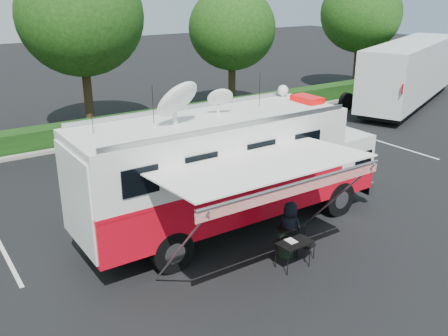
# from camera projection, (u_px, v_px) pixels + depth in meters

# --- Properties ---
(ground_plane) EXTENTS (120.00, 120.00, 0.00)m
(ground_plane) POSITION_uv_depth(u_px,v_px,m) (233.00, 227.00, 16.17)
(ground_plane) COLOR black
(ground_plane) RESTS_ON ground
(back_border) EXTENTS (60.00, 6.14, 8.87)m
(back_border) POSITION_uv_depth(u_px,v_px,m) (105.00, 35.00, 25.07)
(back_border) COLOR #9E998E
(back_border) RESTS_ON ground_plane
(stall_lines) EXTENTS (24.12, 5.50, 0.01)m
(stall_lines) POSITION_uv_depth(u_px,v_px,m) (175.00, 200.00, 18.24)
(stall_lines) COLOR silver
(stall_lines) RESTS_ON ground_plane
(command_truck) EXTENTS (10.04, 2.76, 4.82)m
(command_truck) POSITION_uv_depth(u_px,v_px,m) (231.00, 168.00, 15.41)
(command_truck) COLOR black
(command_truck) RESTS_ON ground_plane
(awning) EXTENTS (5.48, 2.82, 3.31)m
(awning) POSITION_uv_depth(u_px,v_px,m) (267.00, 169.00, 12.34)
(awning) COLOR white
(awning) RESTS_ON ground_plane
(person) EXTENTS (0.80, 0.94, 1.63)m
(person) POSITION_uv_depth(u_px,v_px,m) (288.00, 253.00, 14.62)
(person) COLOR black
(person) RESTS_ON ground_plane
(folding_table) EXTENTS (0.99, 0.72, 0.82)m
(folding_table) POSITION_uv_depth(u_px,v_px,m) (293.00, 243.00, 13.63)
(folding_table) COLOR black
(folding_table) RESTS_ON ground_plane
(folding_chair) EXTENTS (0.51, 0.54, 0.87)m
(folding_chair) POSITION_uv_depth(u_px,v_px,m) (304.00, 240.00, 14.28)
(folding_chair) COLOR black
(folding_chair) RESTS_ON ground_plane
(trash_bin) EXTENTS (0.57, 0.57, 0.85)m
(trash_bin) POSITION_uv_depth(u_px,v_px,m) (286.00, 242.00, 14.39)
(trash_bin) COLOR black
(trash_bin) RESTS_ON ground_plane
(semi_trailer) EXTENTS (13.09, 7.50, 4.02)m
(semi_trailer) POSITION_uv_depth(u_px,v_px,m) (410.00, 72.00, 31.78)
(semi_trailer) COLOR silver
(semi_trailer) RESTS_ON ground_plane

